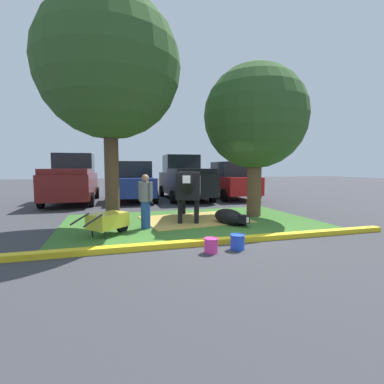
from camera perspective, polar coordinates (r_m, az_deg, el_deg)
The scene contains 16 objects.
ground_plane at distance 7.27m, azimuth 4.31°, elevation -8.67°, with size 80.00×80.00×0.00m, color #38383D.
grass_island at distance 8.91m, azimuth -0.03°, elevation -6.04°, with size 7.77×4.87×0.02m, color #386B28.
curb_yellow at distance 6.52m, azimuth 6.47°, elevation -9.73°, with size 8.97×0.24×0.12m, color yellow.
hay_bedding at distance 9.21m, azimuth 0.53°, elevation -5.59°, with size 3.20×2.40×0.04m, color tan.
shade_tree_left at distance 8.74m, azimuth -16.38°, elevation 22.94°, with size 3.91×3.91×6.42m.
shade_tree_right at distance 10.21m, azimuth 12.67°, elevation 14.50°, with size 3.53×3.53×5.22m.
cow_holstein at distance 9.12m, azimuth -0.55°, elevation 1.42°, with size 1.40×3.05×1.60m.
calf_lying at distance 8.50m, azimuth 7.57°, elevation -5.05°, with size 0.85×1.33×0.48m.
person_handler at distance 7.91m, azimuth -9.38°, elevation -1.63°, with size 0.35×0.45×1.52m.
wheelbarrow at distance 7.38m, azimuth -16.49°, elevation -5.59°, with size 1.36×1.33×0.63m.
bucket_pink at distance 5.78m, azimuth 3.86°, elevation -10.64°, with size 0.30×0.30×0.30m.
bucket_blue at distance 6.07m, azimuth 9.16°, elevation -9.86°, with size 0.32×0.32×0.32m.
pickup_truck_maroon at distance 14.96m, azimuth -23.00°, elevation 2.28°, with size 2.33×5.45×2.42m.
sedan_blue at distance 14.89m, azimuth -11.55°, elevation 2.07°, with size 2.12×4.45×2.02m.
pickup_truck_black at distance 15.39m, azimuth -1.57°, elevation 2.74°, with size 2.33×5.45×2.42m.
sedan_red at distance 15.85m, azimuth 7.72°, elevation 2.29°, with size 2.12×4.45×2.02m.
Camera 1 is at (-2.51, -6.60, 1.71)m, focal length 26.41 mm.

